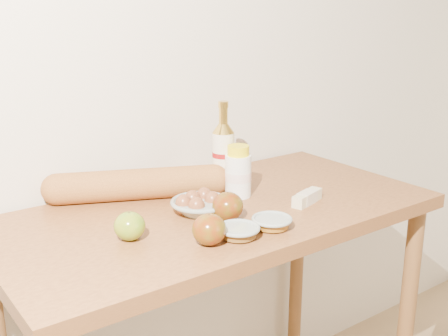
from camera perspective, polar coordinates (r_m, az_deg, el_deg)
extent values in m
cube|color=silver|center=(1.72, -7.24, 11.82)|extent=(3.50, 0.02, 2.60)
cube|color=#9B6032|center=(1.54, -0.66, -4.75)|extent=(1.20, 0.60, 0.04)
cylinder|color=brown|center=(1.94, 17.91, -15.67)|extent=(0.05, 0.05, 0.86)
cylinder|color=brown|center=(2.22, 7.38, -10.59)|extent=(0.05, 0.05, 0.86)
cylinder|color=beige|center=(1.65, -0.07, 0.65)|extent=(0.08, 0.08, 0.17)
cylinder|color=maroon|center=(1.64, -0.07, 1.42)|extent=(0.08, 0.08, 0.01)
cone|color=gold|center=(1.62, -0.07, 4.08)|extent=(0.08, 0.08, 0.03)
cylinder|color=gold|center=(1.61, -0.07, 5.35)|extent=(0.03, 0.03, 0.05)
cylinder|color=gold|center=(1.61, -0.07, 6.47)|extent=(0.04, 0.04, 0.02)
cylinder|color=white|center=(1.60, 1.44, -0.79)|extent=(0.08, 0.08, 0.12)
cylinder|color=#F6D6CE|center=(1.60, 1.44, -0.79)|extent=(0.09, 0.09, 0.03)
cylinder|color=yellow|center=(1.58, 1.46, 1.80)|extent=(0.07, 0.07, 0.03)
torus|color=gray|center=(1.48, -2.40, -3.47)|extent=(0.19, 0.19, 0.01)
ellipsoid|color=brown|center=(1.45, -2.80, -4.01)|extent=(0.05, 0.05, 0.06)
ellipsoid|color=brown|center=(1.49, -1.16, -3.41)|extent=(0.05, 0.05, 0.06)
ellipsoid|color=brown|center=(1.50, -3.22, -3.29)|extent=(0.05, 0.05, 0.06)
ellipsoid|color=brown|center=(1.47, -4.13, -3.72)|extent=(0.05, 0.05, 0.06)
ellipsoid|color=brown|center=(1.53, -2.03, -2.98)|extent=(0.05, 0.05, 0.06)
cylinder|color=#B67537|center=(1.60, -8.76, -1.63)|extent=(0.44, 0.26, 0.09)
sphere|color=#B67537|center=(1.61, -16.60, -2.09)|extent=(0.12, 0.12, 0.09)
sphere|color=#B67537|center=(1.63, -1.02, -1.15)|extent=(0.12, 0.12, 0.09)
ellipsoid|color=#98941E|center=(1.34, -9.57, -5.83)|extent=(0.09, 0.09, 0.07)
cylinder|color=#4C3619|center=(1.33, -9.63, -4.68)|extent=(0.01, 0.01, 0.01)
ellipsoid|color=#8D0708|center=(1.29, -1.51, -6.25)|extent=(0.10, 0.10, 0.07)
cylinder|color=#4D3219|center=(1.28, -1.52, -4.97)|extent=(0.01, 0.01, 0.01)
ellipsoid|color=maroon|center=(1.43, 0.38, -3.90)|extent=(0.09, 0.09, 0.07)
cylinder|color=#492F18|center=(1.42, 0.38, -2.72)|extent=(0.01, 0.01, 0.01)
torus|color=#929F9B|center=(1.33, 1.49, -6.12)|extent=(0.13, 0.13, 0.01)
cylinder|color=brown|center=(1.34, 1.49, -6.53)|extent=(0.11, 0.11, 0.02)
torus|color=#929F9A|center=(1.39, 4.89, -5.19)|extent=(0.13, 0.13, 0.01)
cylinder|color=brown|center=(1.40, 4.88, -5.58)|extent=(0.11, 0.11, 0.02)
cube|color=beige|center=(1.57, 8.44, -3.01)|extent=(0.12, 0.06, 0.03)
cube|color=beige|center=(1.57, 8.44, -3.01)|extent=(0.07, 0.05, 0.03)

